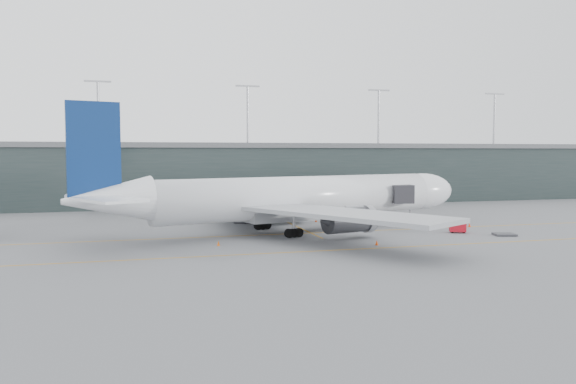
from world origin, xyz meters
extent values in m
plane|color=#5A5A5F|center=(0.00, 0.00, 0.00)|extent=(320.00, 320.00, 0.00)
cube|color=#BF7F12|center=(0.00, -4.00, 0.01)|extent=(160.00, 0.25, 0.02)
cube|color=#BF7F12|center=(0.00, -20.00, 0.01)|extent=(160.00, 0.25, 0.02)
cube|color=#BF7F12|center=(5.00, 20.00, 0.01)|extent=(0.25, 60.00, 0.02)
cube|color=#1F2A2A|center=(0.00, 58.00, 7.00)|extent=(240.00, 35.00, 14.00)
cube|color=#57595C|center=(0.00, 58.00, 14.60)|extent=(240.00, 36.00, 1.20)
cylinder|color=#9E9EA3|center=(-30.00, 48.00, 22.00)|extent=(0.60, 0.60, 14.00)
cylinder|color=#9E9EA3|center=(5.00, 48.00, 22.00)|extent=(0.60, 0.60, 14.00)
cylinder|color=#9E9EA3|center=(40.00, 48.00, 22.00)|extent=(0.60, 0.60, 14.00)
cylinder|color=#9E9EA3|center=(75.00, 48.00, 22.00)|extent=(0.60, 0.60, 14.00)
cylinder|color=white|center=(3.92, -1.85, 5.69)|extent=(49.42, 19.04, 6.65)
ellipsoid|color=white|center=(29.33, 4.87, 5.69)|extent=(15.21, 10.00, 6.65)
cone|color=white|center=(-25.65, -9.66, 6.44)|extent=(13.04, 9.19, 6.39)
cube|color=#989BA0|center=(2.88, -2.12, 3.11)|extent=(17.97, 9.57, 2.15)
cube|color=black|center=(33.28, 5.91, 6.76)|extent=(3.10, 3.72, 0.86)
cube|color=#989BA0|center=(5.05, -18.75, 4.61)|extent=(24.23, 31.67, 0.59)
cylinder|color=#37383C|center=(8.60, -11.15, 2.79)|extent=(8.22, 5.55, 3.76)
cube|color=#989BA0|center=(-3.44, 13.41, 4.61)|extent=(10.31, 31.31, 0.59)
cylinder|color=#37383C|center=(3.39, 8.56, 2.79)|extent=(8.22, 5.55, 3.76)
cube|color=navy|center=(-27.21, -10.07, 13.20)|extent=(6.88, 2.30, 12.88)
cube|color=white|center=(-25.18, -15.64, 6.97)|extent=(9.92, 11.31, 0.38)
cube|color=white|center=(-28.19, -4.23, 6.97)|extent=(5.94, 9.68, 0.38)
cylinder|color=black|center=(26.74, 4.18, 0.59)|extent=(1.25, 0.72, 1.18)
cylinder|color=#9E9EA3|center=(26.74, 4.18, 1.39)|extent=(0.32, 0.32, 2.79)
cylinder|color=black|center=(1.08, -7.92, 0.70)|extent=(1.49, 0.88, 1.39)
cylinder|color=black|center=(-1.55, 2.04, 0.70)|extent=(1.49, 0.88, 1.39)
cube|color=#29292E|center=(22.76, 0.31, 5.66)|extent=(3.96, 4.38, 3.17)
cube|color=#29292E|center=(23.58, 9.67, 5.66)|extent=(4.10, 14.92, 2.83)
cube|color=#29292E|center=(24.85, 24.34, 5.66)|extent=(4.38, 14.94, 2.95)
cube|color=#29292E|center=(26.13, 39.02, 5.66)|extent=(4.66, 14.97, 3.06)
cylinder|color=#9E9EA3|center=(23.65, 10.46, 2.15)|extent=(0.57, 0.57, 4.30)
cube|color=#37383C|center=(23.65, 10.46, 0.40)|extent=(2.40, 1.89, 0.79)
cylinder|color=#29292E|center=(22.76, 40.50, 5.66)|extent=(4.53, 4.53, 3.40)
cylinder|color=#29292E|center=(22.76, 40.50, 2.04)|extent=(2.04, 2.04, 4.08)
cube|color=red|center=(27.82, -9.93, 0.97)|extent=(2.93, 2.46, 1.48)
cylinder|color=black|center=(26.76, -10.09, 0.23)|extent=(0.48, 0.34, 0.45)
cylinder|color=black|center=(28.43, -10.82, 0.23)|extent=(0.48, 0.34, 0.45)
cylinder|color=black|center=(27.21, -9.05, 0.23)|extent=(0.48, 0.34, 0.45)
cylinder|color=black|center=(28.88, -9.77, 0.23)|extent=(0.48, 0.34, 0.45)
cube|color=#333338|center=(33.16, -14.56, 0.19)|extent=(3.70, 3.25, 0.32)
cube|color=#37383C|center=(-3.61, 11.17, 0.17)|extent=(2.76, 2.49, 0.23)
cube|color=silver|center=(-3.61, 11.17, 1.20)|extent=(2.30, 2.23, 1.71)
cube|color=#27529C|center=(-3.61, 11.17, 2.09)|extent=(2.37, 2.30, 0.09)
cube|color=#37383C|center=(-2.32, 10.51, 0.14)|extent=(2.28, 2.07, 0.19)
cube|color=#B1B8BE|center=(-2.32, 10.51, 0.97)|extent=(1.90, 1.85, 1.39)
cube|color=#27529C|center=(-2.32, 10.51, 1.70)|extent=(1.96, 1.91, 0.07)
cube|color=#37383C|center=(-0.73, 11.48, 0.17)|extent=(2.62, 2.31, 0.22)
cube|color=#B1B4BE|center=(-0.73, 11.48, 1.16)|extent=(2.16, 2.08, 1.66)
cube|color=#27529C|center=(-0.73, 11.48, 2.03)|extent=(2.23, 2.15, 0.09)
cone|color=#F2360D|center=(33.71, -4.22, 0.37)|extent=(0.46, 0.46, 0.74)
cone|color=#E0460C|center=(10.28, -17.75, 0.37)|extent=(0.47, 0.47, 0.74)
cone|color=#E6460C|center=(10.27, 9.51, 0.36)|extent=(0.45, 0.45, 0.71)
cone|color=orange|center=(-11.03, -12.49, 0.34)|extent=(0.43, 0.43, 0.68)
camera|label=1|loc=(-21.79, -88.99, 12.81)|focal=35.00mm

